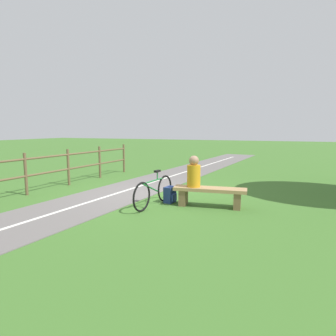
# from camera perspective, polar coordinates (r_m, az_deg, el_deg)

# --- Properties ---
(ground_plane) EXTENTS (80.00, 80.00, 0.00)m
(ground_plane) POSITION_cam_1_polar(r_m,az_deg,el_deg) (8.38, -3.26, -5.09)
(ground_plane) COLOR #3D6B28
(bench) EXTENTS (1.76, 0.64, 0.46)m
(bench) POSITION_cam_1_polar(r_m,az_deg,el_deg) (7.04, 8.19, -4.98)
(bench) COLOR #A88456
(bench) RESTS_ON ground_plane
(person_seated) EXTENTS (0.36, 0.36, 0.76)m
(person_seated) POSITION_cam_1_polar(r_m,az_deg,el_deg) (7.00, 5.08, -0.97)
(person_seated) COLOR orange
(person_seated) RESTS_ON bench
(bicycle) EXTENTS (0.22, 1.74, 0.86)m
(bicycle) POSITION_cam_1_polar(r_m,az_deg,el_deg) (7.01, -2.76, -4.62)
(bicycle) COLOR black
(bicycle) RESTS_ON ground_plane
(backpack) EXTENTS (0.28, 0.33, 0.40)m
(backpack) POSITION_cam_1_polar(r_m,az_deg,el_deg) (7.38, 0.40, -5.27)
(backpack) COLOR navy
(backpack) RESTS_ON ground_plane
(fence_roadside) EXTENTS (0.53, 9.81, 1.19)m
(fence_roadside) POSITION_cam_1_polar(r_m,az_deg,el_deg) (9.03, -26.17, -0.45)
(fence_roadside) COLOR brown
(fence_roadside) RESTS_ON ground_plane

